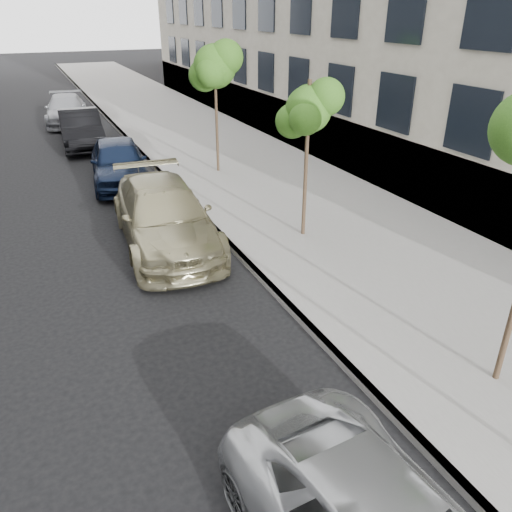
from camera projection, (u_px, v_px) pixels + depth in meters
sidewalk at (175, 123)px, 27.04m from camera, size 6.40×72.00×0.14m
curb at (117, 128)px, 25.87m from camera, size 0.15×72.00×0.14m
tree_mid at (309, 110)px, 12.12m from camera, size 1.53×1.33×4.05m
tree_far at (215, 66)px, 17.23m from camera, size 1.80×1.60×4.59m
suv at (164, 216)px, 12.94m from camera, size 2.67×5.70×1.61m
sedan_blue at (119, 162)px, 17.54m from camera, size 2.41×4.82×1.58m
sedan_black at (81, 129)px, 22.30m from camera, size 1.93×4.94×1.60m
sedan_rear at (66, 110)px, 26.84m from camera, size 2.64×5.29×1.47m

